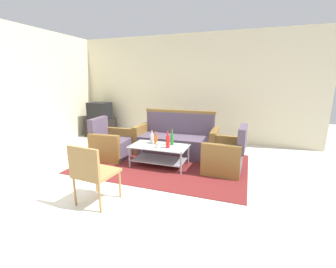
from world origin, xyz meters
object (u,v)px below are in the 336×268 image
at_px(couch, 176,140).
at_px(coffee_table, 159,152).
at_px(armchair_left, 111,145).
at_px(cup, 158,145).
at_px(wicker_chair, 92,170).
at_px(bottle_green, 172,139).
at_px(bottle_orange, 156,139).
at_px(bottle_clear, 152,138).
at_px(television, 100,111).
at_px(armchair_right, 225,156).
at_px(tv_stand, 101,127).
at_px(bottle_red, 168,141).

bearing_deg(couch, coffee_table, 82.53).
height_order(armchair_left, cup, armchair_left).
xyz_separation_m(couch, wicker_chair, (-0.41, -2.41, 0.18)).
bearing_deg(bottle_green, bottle_orange, -169.96).
height_order(armchair_left, coffee_table, armchair_left).
distance_m(bottle_clear, television, 2.80).
bearing_deg(bottle_clear, bottle_orange, -26.90).
relative_size(couch, cup, 18.10).
distance_m(armchair_right, tv_stand, 4.06).
xyz_separation_m(couch, armchair_left, (-1.25, -0.71, -0.03)).
xyz_separation_m(tv_stand, television, (0.00, 0.00, 0.50)).
height_order(bottle_green, wicker_chair, wicker_chair).
xyz_separation_m(bottle_red, television, (-2.73, 1.75, 0.23)).
bearing_deg(couch, armchair_right, 149.62).
xyz_separation_m(bottle_orange, television, (-2.43, 1.59, 0.25)).
height_order(bottle_red, wicker_chair, wicker_chair).
relative_size(armchair_left, coffee_table, 0.77).
relative_size(cup, wicker_chair, 0.12).
bearing_deg(bottle_green, television, 150.78).
bearing_deg(armchair_right, tv_stand, 70.48).
bearing_deg(coffee_table, cup, -76.38).
xyz_separation_m(armchair_right, tv_stand, (-3.76, 1.51, -0.03)).
height_order(coffee_table, wicker_chair, wicker_chair).
distance_m(armchair_left, coffee_table, 1.16).
height_order(coffee_table, cup, cup).
relative_size(armchair_left, television, 1.37).
bearing_deg(coffee_table, tv_stand, 146.65).
height_order(couch, bottle_clear, couch).
height_order(bottle_clear, tv_stand, bottle_clear).
bearing_deg(coffee_table, couch, 83.33).
distance_m(armchair_right, bottle_red, 1.08).
distance_m(bottle_clear, bottle_orange, 0.12).
bearing_deg(armchair_left, cup, 74.24).
bearing_deg(bottle_red, tv_stand, 147.49).
relative_size(armchair_right, wicker_chair, 1.01).
bearing_deg(bottle_orange, coffee_table, -37.25).
height_order(tv_stand, wicker_chair, wicker_chair).
bearing_deg(bottle_clear, coffee_table, -32.37).
bearing_deg(tv_stand, bottle_red, -32.51).
relative_size(armchair_right, bottle_red, 2.68).
bearing_deg(couch, bottle_clear, 65.05).
xyz_separation_m(bottle_green, television, (-2.75, 1.54, 0.23)).
height_order(television, wicker_chair, television).
bearing_deg(couch, armchair_left, 28.81).
relative_size(bottle_clear, wicker_chair, 0.30).
xyz_separation_m(cup, wicker_chair, (-0.35, -1.46, 0.03)).
xyz_separation_m(couch, bottle_clear, (-0.30, -0.67, 0.19)).
distance_m(bottle_red, cup, 0.19).
distance_m(armchair_left, television, 2.15).
bearing_deg(couch, television, -19.06).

